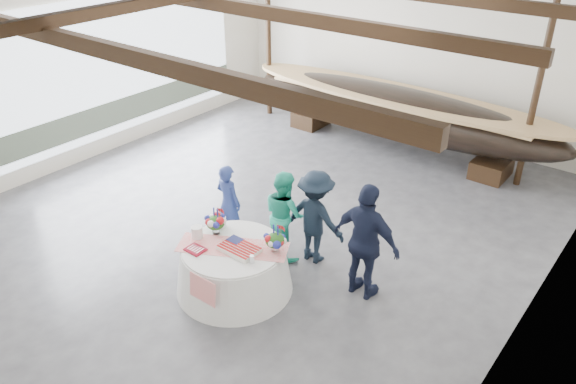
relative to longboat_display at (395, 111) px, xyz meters
The scene contains 13 objects.
floor 4.81m from the longboat_display, 95.30° to the right, with size 10.00×12.00×0.01m, color #3D3D42.
wall_back 1.87m from the longboat_display, 108.28° to the left, with size 10.00×0.02×4.50m, color silver.
wall_left 7.29m from the longboat_display, 139.23° to the right, with size 0.02×12.00×4.50m, color silver.
wall_right 6.66m from the longboat_display, 45.74° to the right, with size 0.02×12.00×4.50m, color silver.
pavilion_structure 4.93m from the longboat_display, 96.39° to the right, with size 9.80×11.76×4.50m.
open_bay 6.58m from the longboat_display, 145.60° to the right, with size 0.03×7.00×3.20m.
longboat_display is the anchor object (origin of this frame).
banquet_table 6.50m from the longboat_display, 84.16° to the right, with size 1.87×1.87×0.80m.
tabletop_items 6.33m from the longboat_display, 84.11° to the right, with size 1.78×1.30×0.40m.
guest_woman_blue 5.40m from the longboat_display, 94.65° to the right, with size 0.54×0.35×1.47m, color navy.
guest_woman_teal 5.22m from the longboat_display, 82.54° to the right, with size 0.78×0.61×1.60m, color #20A787.
guest_man_left 5.11m from the longboat_display, 76.51° to the right, with size 1.09×0.63×1.69m, color black.
guest_man_right 5.78m from the longboat_display, 65.97° to the right, with size 1.15×0.48×1.95m, color black.
Camera 1 is at (6.21, -6.92, 5.77)m, focal length 35.00 mm.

